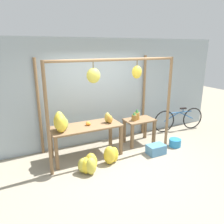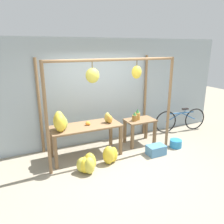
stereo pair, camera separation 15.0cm
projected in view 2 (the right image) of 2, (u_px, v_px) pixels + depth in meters
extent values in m
plane|color=gray|center=(123.00, 167.00, 4.85)|extent=(20.00, 20.00, 0.00)
cube|color=#99A8B2|center=(96.00, 92.00, 5.86)|extent=(8.00, 0.08, 2.80)
cylinder|color=brown|center=(46.00, 121.00, 4.30)|extent=(0.07, 0.07, 2.35)
cylinder|color=brown|center=(169.00, 105.00, 5.49)|extent=(0.07, 0.07, 2.35)
cylinder|color=brown|center=(40.00, 107.00, 5.25)|extent=(0.07, 0.07, 2.35)
cylinder|color=brown|center=(145.00, 96.00, 6.44)|extent=(0.07, 0.07, 2.35)
cylinder|color=brown|center=(115.00, 60.00, 4.56)|extent=(3.00, 0.06, 0.06)
cylinder|color=brown|center=(92.00, 65.00, 4.38)|extent=(0.02, 0.02, 0.12)
ellipsoid|color=gold|center=(92.00, 76.00, 4.44)|extent=(0.28, 0.26, 0.31)
cylinder|color=brown|center=(137.00, 63.00, 4.80)|extent=(0.02, 0.02, 0.11)
ellipsoid|color=gold|center=(137.00, 72.00, 4.85)|extent=(0.23, 0.20, 0.29)
cube|color=brown|center=(86.00, 126.00, 5.17)|extent=(1.67, 0.69, 0.04)
cube|color=brown|center=(56.00, 153.00, 4.72)|extent=(0.07, 0.07, 0.75)
cube|color=brown|center=(121.00, 141.00, 5.34)|extent=(0.07, 0.07, 0.75)
cube|color=brown|center=(51.00, 142.00, 5.23)|extent=(0.07, 0.07, 0.75)
cube|color=brown|center=(111.00, 132.00, 5.86)|extent=(0.07, 0.07, 0.75)
cube|color=brown|center=(140.00, 120.00, 5.90)|extent=(0.80, 0.52, 0.04)
cube|color=brown|center=(132.00, 137.00, 5.67)|extent=(0.07, 0.07, 0.65)
cube|color=brown|center=(155.00, 133.00, 5.95)|extent=(0.07, 0.07, 0.65)
cube|color=brown|center=(125.00, 131.00, 6.04)|extent=(0.07, 0.07, 0.65)
cube|color=brown|center=(146.00, 128.00, 6.32)|extent=(0.07, 0.07, 0.65)
ellipsoid|color=#9EB247|center=(63.00, 123.00, 4.86)|extent=(0.25, 0.24, 0.31)
ellipsoid|color=gold|center=(59.00, 120.00, 4.86)|extent=(0.26, 0.28, 0.44)
ellipsoid|color=gold|center=(59.00, 121.00, 4.83)|extent=(0.29, 0.26, 0.41)
ellipsoid|color=gold|center=(60.00, 123.00, 4.74)|extent=(0.35, 0.35, 0.39)
sphere|color=orange|center=(88.00, 123.00, 5.19)|extent=(0.09, 0.09, 0.09)
sphere|color=orange|center=(87.00, 124.00, 5.17)|extent=(0.08, 0.08, 0.08)
sphere|color=orange|center=(89.00, 124.00, 5.17)|extent=(0.07, 0.07, 0.07)
sphere|color=orange|center=(88.00, 123.00, 5.19)|extent=(0.09, 0.09, 0.09)
cylinder|color=#B27F38|center=(137.00, 116.00, 5.86)|extent=(0.14, 0.14, 0.19)
cone|color=#337538|center=(138.00, 111.00, 5.82)|extent=(0.10, 0.10, 0.11)
cylinder|color=olive|center=(135.00, 118.00, 5.76)|extent=(0.13, 0.13, 0.16)
cone|color=#337538|center=(135.00, 114.00, 5.73)|extent=(0.09, 0.09, 0.08)
ellipsoid|color=gold|center=(90.00, 162.00, 4.69)|extent=(0.35, 0.36, 0.41)
ellipsoid|color=gold|center=(85.00, 164.00, 4.65)|extent=(0.39, 0.38, 0.34)
ellipsoid|color=gold|center=(82.00, 165.00, 4.63)|extent=(0.28, 0.26, 0.34)
ellipsoid|color=yellow|center=(85.00, 166.00, 4.61)|extent=(0.26, 0.28, 0.34)
ellipsoid|color=gold|center=(90.00, 166.00, 4.57)|extent=(0.33, 0.33, 0.38)
ellipsoid|color=yellow|center=(113.00, 155.00, 5.05)|extent=(0.30, 0.30, 0.37)
ellipsoid|color=gold|center=(109.00, 155.00, 4.95)|extent=(0.34, 0.32, 0.43)
cube|color=#4C84B2|center=(156.00, 150.00, 5.41)|extent=(0.45, 0.30, 0.24)
cylinder|color=teal|center=(176.00, 143.00, 5.82)|extent=(0.32, 0.32, 0.21)
torus|color=black|center=(195.00, 119.00, 7.00)|extent=(0.70, 0.14, 0.70)
torus|color=black|center=(166.00, 122.00, 6.73)|extent=(0.70, 0.14, 0.70)
cylinder|color=#235B9E|center=(181.00, 113.00, 6.79)|extent=(0.88, 0.16, 0.03)
cylinder|color=#235B9E|center=(188.00, 116.00, 6.90)|extent=(0.53, 0.11, 0.27)
cylinder|color=#235B9E|center=(174.00, 117.00, 6.76)|extent=(0.53, 0.11, 0.27)
cylinder|color=#235B9E|center=(185.00, 111.00, 6.81)|extent=(0.02, 0.02, 0.10)
cube|color=black|center=(185.00, 109.00, 6.79)|extent=(0.21, 0.11, 0.04)
cylinder|color=#235B9E|center=(169.00, 112.00, 6.67)|extent=(0.02, 0.02, 0.10)
ellipsoid|color=#B2993D|center=(107.00, 118.00, 5.34)|extent=(0.19, 0.17, 0.26)
ellipsoid|color=gold|center=(110.00, 119.00, 5.31)|extent=(0.16, 0.17, 0.20)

